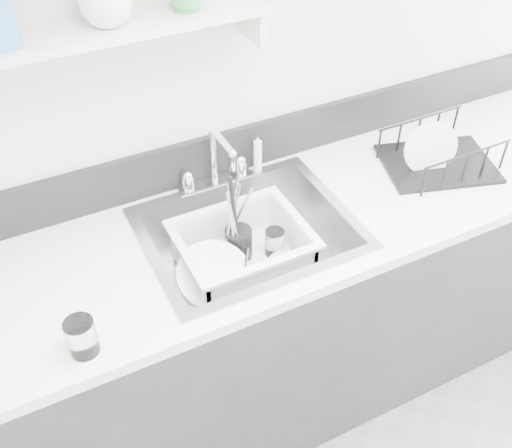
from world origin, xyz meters
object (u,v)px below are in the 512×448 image
wash_tub (243,251)px  counter_run (250,325)px  dish_rack (441,149)px  sink (249,250)px

wash_tub → counter_run: bearing=-10.9°
dish_rack → counter_run: bearing=-162.4°
counter_run → dish_rack: 0.90m
counter_run → wash_tub: size_ratio=7.95×
sink → counter_run: bearing=0.0°
wash_tub → dish_rack: (0.75, 0.00, 0.16)m
dish_rack → sink: bearing=-162.4°
sink → dish_rack: 0.75m
counter_run → dish_rack: dish_rack is taller
sink → wash_tub: (-0.02, 0.00, 0.00)m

